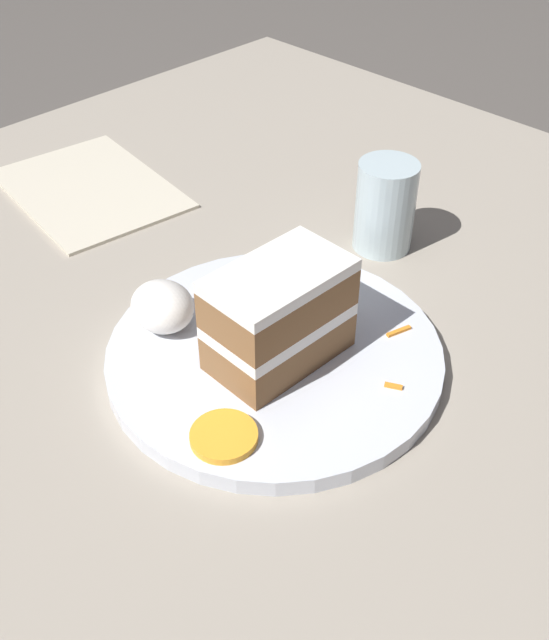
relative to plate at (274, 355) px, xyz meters
The scene contains 9 objects.
ground_plane 0.08m from the plate, 132.74° to the left, with size 6.00×6.00×0.00m, color #4C4742.
dining_table 0.08m from the plate, 132.74° to the left, with size 1.12×1.09×0.03m, color gray.
plate is the anchor object (origin of this frame).
cake_slice 0.06m from the plate, 25.50° to the right, with size 0.07×0.12×0.09m.
cream_dollop 0.11m from the plate, 152.39° to the right, with size 0.06×0.05×0.04m, color white.
orange_garnish 0.11m from the plate, 65.51° to the right, with size 0.05×0.05×0.01m, color orange.
carrot_shreds_scatter 0.08m from the plate, 78.04° to the left, with size 0.18×0.08×0.00m.
drinking_glass 0.22m from the plate, 102.67° to the left, with size 0.06×0.06×0.10m.
menu_card 0.38m from the plate, behind, with size 0.17×0.23×0.00m, color beige.
Camera 1 is at (0.40, -0.41, 0.48)m, focal length 42.00 mm.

